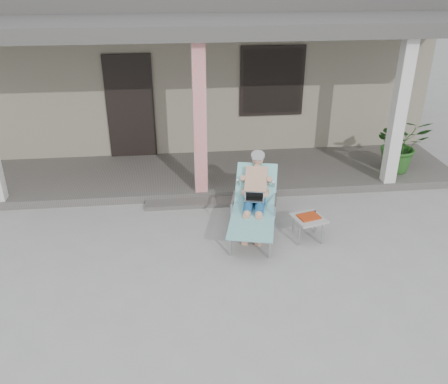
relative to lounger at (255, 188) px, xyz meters
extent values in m
plane|color=#9E9E99|center=(-0.77, -0.98, -0.71)|extent=(60.00, 60.00, 0.00)
cube|color=gray|center=(-0.77, 5.52, 0.79)|extent=(10.00, 5.00, 3.00)
cube|color=black|center=(-2.07, 2.99, 0.49)|extent=(0.95, 0.06, 2.10)
cube|color=black|center=(0.83, 2.99, 0.94)|extent=(1.20, 0.06, 1.30)
cube|color=black|center=(0.83, 2.99, 0.94)|extent=(1.32, 0.05, 1.42)
cube|color=#605B56|center=(-0.77, 2.02, -0.63)|extent=(10.00, 2.00, 0.15)
cube|color=red|center=(-0.77, 1.17, 0.75)|extent=(0.22, 0.22, 2.61)
cube|color=silver|center=(2.73, 1.17, 0.75)|extent=(0.22, 0.22, 2.61)
cube|color=#474442|center=(-0.77, 2.02, 2.17)|extent=(10.00, 2.30, 0.24)
cube|color=#605B56|center=(-0.77, 0.87, -0.67)|extent=(2.00, 0.30, 0.07)
cylinder|color=#B7B7BC|center=(-0.47, -0.76, -0.54)|extent=(0.04, 0.04, 0.34)
cylinder|color=#B7B7BC|center=(0.08, -0.89, -0.54)|extent=(0.04, 0.04, 0.34)
cylinder|color=#B7B7BC|center=(-0.22, 0.30, -0.54)|extent=(0.04, 0.04, 0.34)
cylinder|color=#B7B7BC|center=(0.33, 0.17, -0.54)|extent=(0.04, 0.04, 0.34)
cube|color=#B7B7BC|center=(-0.10, -0.42, -0.35)|extent=(0.82, 1.22, 0.03)
cube|color=#83CACA|center=(-0.10, -0.42, -0.33)|extent=(0.91, 1.28, 0.04)
cube|color=#B7B7BC|center=(0.09, 0.37, -0.14)|extent=(0.68, 0.65, 0.45)
cube|color=#83CACA|center=(0.09, 0.37, -0.10)|extent=(0.78, 0.74, 0.51)
cylinder|color=#A1A1A4|center=(0.15, 0.63, 0.30)|extent=(0.27, 0.27, 0.12)
cube|color=silver|center=(-0.01, -0.04, -0.17)|extent=(0.35, 0.28, 0.21)
cube|color=#A4A4A0|center=(0.77, -0.43, -0.35)|extent=(0.55, 0.55, 0.04)
cylinder|color=#B7B7BC|center=(0.59, -0.60, -0.54)|extent=(0.03, 0.03, 0.34)
cylinder|color=#B7B7BC|center=(0.95, -0.60, -0.54)|extent=(0.03, 0.03, 0.34)
cylinder|color=#B7B7BC|center=(0.59, -0.25, -0.54)|extent=(0.03, 0.03, 0.34)
cylinder|color=#B7B7BC|center=(0.95, -0.25, -0.54)|extent=(0.03, 0.03, 0.34)
cube|color=#B23813|center=(0.77, -0.43, -0.32)|extent=(0.36, 0.31, 0.03)
cube|color=black|center=(0.77, -0.31, -0.32)|extent=(0.30, 0.10, 0.03)
imported|color=#26591E|center=(3.12, 1.64, -0.01)|extent=(1.09, 0.98, 1.09)
camera|label=1|loc=(-1.19, -6.52, 3.20)|focal=38.00mm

